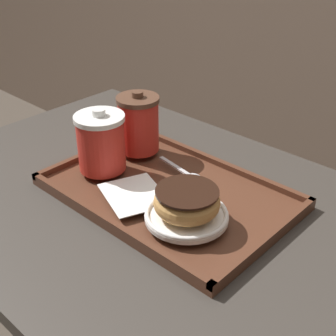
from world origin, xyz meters
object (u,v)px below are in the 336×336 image
(donut_chocolate_glazed, at_px, (187,201))
(coffee_cup_rear, at_px, (138,123))
(spoon, at_px, (190,174))
(coffee_cup_front, at_px, (101,142))

(donut_chocolate_glazed, bearing_deg, coffee_cup_rear, 153.25)
(donut_chocolate_glazed, height_order, spoon, donut_chocolate_glazed)
(spoon, bearing_deg, coffee_cup_front, -138.58)
(spoon, bearing_deg, donut_chocolate_glazed, -42.17)
(coffee_cup_rear, distance_m, spoon, 0.17)
(coffee_cup_front, xyz_separation_m, donut_chocolate_glazed, (0.24, -0.02, -0.02))
(coffee_cup_front, height_order, spoon, coffee_cup_front)
(coffee_cup_front, xyz_separation_m, coffee_cup_rear, (-0.00, 0.11, 0.00))
(coffee_cup_rear, relative_size, donut_chocolate_glazed, 1.17)
(donut_chocolate_glazed, xyz_separation_m, spoon, (-0.09, 0.11, -0.03))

